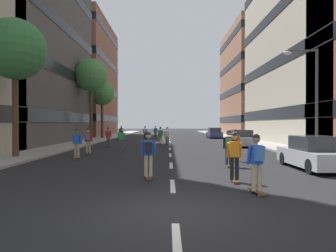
# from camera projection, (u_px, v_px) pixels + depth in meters

# --- Properties ---
(ground_plane) EXTENTS (182.66, 182.66, 0.00)m
(ground_plane) POSITION_uv_depth(u_px,v_px,m) (168.00, 141.00, 37.73)
(ground_plane) COLOR black
(sidewalk_left) EXTENTS (3.04, 83.72, 0.14)m
(sidewalk_left) POSITION_uv_depth(u_px,v_px,m) (100.00, 139.00, 41.49)
(sidewalk_left) COLOR #9E9991
(sidewalk_left) RESTS_ON ground_plane
(sidewalk_right) EXTENTS (3.04, 83.72, 0.14)m
(sidewalk_right) POSITION_uv_depth(u_px,v_px,m) (236.00, 138.00, 41.57)
(sidewalk_right) COLOR #9E9991
(sidewalk_right) RESTS_ON ground_plane
(lane_markings) EXTENTS (0.16, 72.20, 0.01)m
(lane_markings) POSITION_uv_depth(u_px,v_px,m) (168.00, 139.00, 40.28)
(lane_markings) COLOR silver
(lane_markings) RESTS_ON ground_plane
(building_left_far) EXTENTS (16.67, 19.64, 20.06)m
(building_left_far) POSITION_uv_depth(u_px,v_px,m) (61.00, 79.00, 54.71)
(building_left_far) COLOR brown
(building_left_far) RESTS_ON ground_plane
(building_right_far) EXTENTS (16.67, 18.67, 18.89)m
(building_right_far) POSITION_uv_depth(u_px,v_px,m) (274.00, 82.00, 54.87)
(building_right_far) COLOR #9E6B51
(building_right_far) RESTS_ON ground_plane
(parked_car_near) EXTENTS (1.82, 4.40, 1.52)m
(parked_car_near) POSITION_uv_depth(u_px,v_px,m) (213.00, 133.00, 44.13)
(parked_car_near) COLOR navy
(parked_car_near) RESTS_ON ground_plane
(parked_car_mid) EXTENTS (1.82, 4.40, 1.52)m
(parked_car_mid) POSITION_uv_depth(u_px,v_px,m) (312.00, 154.00, 14.02)
(parked_car_mid) COLOR #B2B7BF
(parked_car_mid) RESTS_ON ground_plane
(parked_car_far) EXTENTS (1.82, 4.40, 1.52)m
(parked_car_far) POSITION_uv_depth(u_px,v_px,m) (240.00, 139.00, 27.95)
(parked_car_far) COLOR #B2B7BF
(parked_car_far) RESTS_ON ground_plane
(street_tree_near) EXTENTS (3.40, 3.40, 7.87)m
(street_tree_near) POSITION_uv_depth(u_px,v_px,m) (101.00, 93.00, 42.12)
(street_tree_near) COLOR #4C3823
(street_tree_near) RESTS_ON sidewalk_left
(street_tree_mid) EXTENTS (3.61, 3.61, 8.18)m
(street_tree_mid) POSITION_uv_depth(u_px,v_px,m) (14.00, 50.00, 18.14)
(street_tree_mid) COLOR #4C3823
(street_tree_mid) RESTS_ON sidewalk_left
(street_tree_far) EXTENTS (3.89, 3.89, 9.63)m
(street_tree_far) POSITION_uv_depth(u_px,v_px,m) (90.00, 75.00, 36.03)
(street_tree_far) COLOR #4C3823
(street_tree_far) RESTS_ON sidewalk_left
(streetlamp_right) EXTENTS (2.13, 0.30, 6.50)m
(streetlamp_right) POSITION_uv_depth(u_px,v_px,m) (309.00, 90.00, 18.72)
(streetlamp_right) COLOR #3F3F44
(streetlamp_right) RESTS_ON sidewalk_right
(skater_0) EXTENTS (0.57, 0.92, 1.78)m
(skater_0) POSITION_uv_depth(u_px,v_px,m) (234.00, 143.00, 16.98)
(skater_0) COLOR brown
(skater_0) RESTS_ON ground_plane
(skater_1) EXTENTS (0.54, 0.91, 1.78)m
(skater_1) POSITION_uv_depth(u_px,v_px,m) (233.00, 154.00, 10.94)
(skater_1) COLOR brown
(skater_1) RESTS_ON ground_plane
(skater_2) EXTENTS (0.56, 0.92, 1.78)m
(skater_2) POSITION_uv_depth(u_px,v_px,m) (120.00, 138.00, 22.91)
(skater_2) COLOR brown
(skater_2) RESTS_ON ground_plane
(skater_3) EXTENTS (0.55, 0.92, 1.78)m
(skater_3) POSITION_uv_depth(u_px,v_px,m) (147.00, 152.00, 11.56)
(skater_3) COLOR brown
(skater_3) RESTS_ON ground_plane
(skater_4) EXTENTS (0.55, 0.92, 1.78)m
(skater_4) POSITION_uv_depth(u_px,v_px,m) (120.00, 132.00, 39.77)
(skater_4) COLOR brown
(skater_4) RESTS_ON ground_plane
(skater_5) EXTENTS (0.56, 0.92, 1.78)m
(skater_5) POSITION_uv_depth(u_px,v_px,m) (107.00, 136.00, 27.42)
(skater_5) COLOR brown
(skater_5) RESTS_ON ground_plane
(skater_6) EXTENTS (0.55, 0.92, 1.78)m
(skater_6) POSITION_uv_depth(u_px,v_px,m) (227.00, 146.00, 14.82)
(skater_6) COLOR brown
(skater_6) RESTS_ON ground_plane
(skater_7) EXTENTS (0.53, 0.90, 1.78)m
(skater_7) POSITION_uv_depth(u_px,v_px,m) (166.00, 135.00, 27.87)
(skater_7) COLOR brown
(skater_7) RESTS_ON ground_plane
(skater_8) EXTENTS (0.56, 0.92, 1.78)m
(skater_8) POSITION_uv_depth(u_px,v_px,m) (154.00, 131.00, 44.18)
(skater_8) COLOR brown
(skater_8) RESTS_ON ground_plane
(skater_9) EXTENTS (0.56, 0.92, 1.78)m
(skater_9) POSITION_uv_depth(u_px,v_px,m) (256.00, 160.00, 9.07)
(skater_9) COLOR brown
(skater_9) RESTS_ON ground_plane
(skater_10) EXTENTS (0.55, 0.91, 1.78)m
(skater_10) POSITION_uv_depth(u_px,v_px,m) (75.00, 142.00, 17.97)
(skater_10) COLOR brown
(skater_10) RESTS_ON ground_plane
(skater_11) EXTENTS (0.53, 0.90, 1.78)m
(skater_11) POSITION_uv_depth(u_px,v_px,m) (87.00, 140.00, 20.51)
(skater_11) COLOR brown
(skater_11) RESTS_ON ground_plane
(skater_12) EXTENTS (0.54, 0.91, 1.78)m
(skater_12) POSITION_uv_depth(u_px,v_px,m) (144.00, 132.00, 39.00)
(skater_12) COLOR brown
(skater_12) RESTS_ON ground_plane
(skater_13) EXTENTS (0.57, 0.92, 1.78)m
(skater_13) POSITION_uv_depth(u_px,v_px,m) (159.00, 135.00, 29.83)
(skater_13) COLOR brown
(skater_13) RESTS_ON ground_plane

